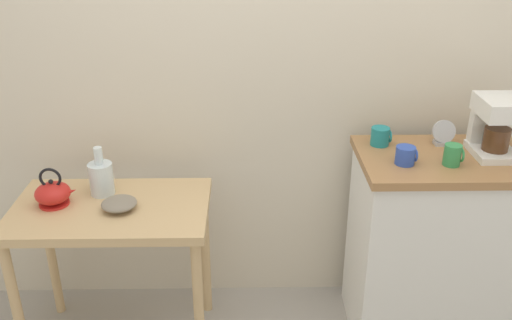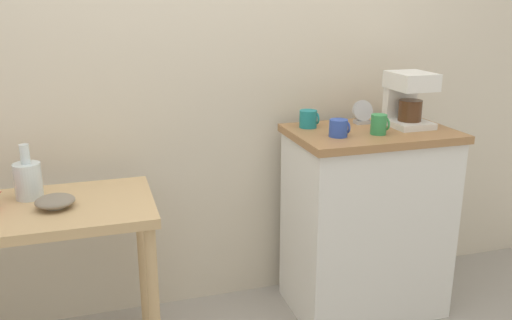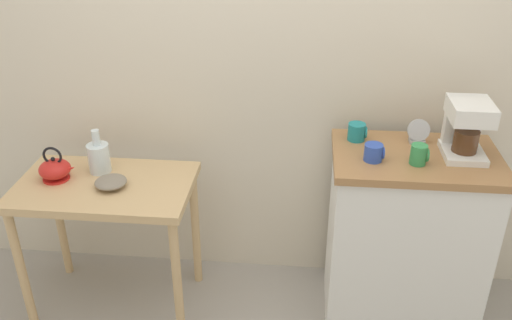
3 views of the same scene
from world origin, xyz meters
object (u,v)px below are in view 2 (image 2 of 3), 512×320
at_px(mug_dark_teal, 309,119).
at_px(table_clock, 362,113).
at_px(bowl_stoneware, 55,201).
at_px(glass_carafe_vase, 28,179).
at_px(mug_tall_green, 379,124).
at_px(coffee_maker, 407,97).
at_px(mug_blue, 339,128).

relative_size(mug_dark_teal, table_clock, 0.77).
relative_size(bowl_stoneware, mug_dark_teal, 1.67).
bearing_deg(glass_carafe_vase, mug_tall_green, -4.57).
relative_size(mug_tall_green, mug_dark_teal, 1.01).
relative_size(coffee_maker, mug_tall_green, 2.86).
relative_size(bowl_stoneware, table_clock, 1.29).
height_order(mug_blue, table_clock, table_clock).
bearing_deg(glass_carafe_vase, mug_blue, -4.62).
distance_m(glass_carafe_vase, mug_tall_green, 1.52).
bearing_deg(coffee_maker, mug_dark_teal, 167.90).
bearing_deg(bowl_stoneware, coffee_maker, 5.14).
relative_size(mug_blue, mug_dark_teal, 0.99).
xyz_separation_m(coffee_maker, mug_tall_green, (-0.21, -0.12, -0.10)).
distance_m(coffee_maker, table_clock, 0.23).
height_order(bowl_stoneware, mug_tall_green, mug_tall_green).
xyz_separation_m(glass_carafe_vase, coffee_maker, (1.72, -0.00, 0.25)).
bearing_deg(mug_tall_green, coffee_maker, 29.23).
height_order(bowl_stoneware, coffee_maker, coffee_maker).
bearing_deg(mug_tall_green, glass_carafe_vase, 175.43).
xyz_separation_m(glass_carafe_vase, mug_tall_green, (1.51, -0.12, 0.15)).
xyz_separation_m(bowl_stoneware, mug_dark_teal, (1.15, 0.24, 0.20)).
relative_size(bowl_stoneware, glass_carafe_vase, 0.67).
bearing_deg(mug_blue, table_clock, 42.18).
height_order(coffee_maker, mug_blue, coffee_maker).
xyz_separation_m(mug_blue, table_clock, (0.22, 0.20, 0.01)).
bearing_deg(mug_dark_teal, coffee_maker, -12.10).
bearing_deg(mug_dark_teal, table_clock, -0.44).
relative_size(bowl_stoneware, mug_tall_green, 1.65).
xyz_separation_m(mug_tall_green, mug_dark_teal, (-0.25, 0.22, -0.00)).
height_order(bowl_stoneware, mug_blue, mug_blue).
bearing_deg(mug_tall_green, mug_dark_teal, 139.29).
xyz_separation_m(bowl_stoneware, table_clock, (1.43, 0.24, 0.21)).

